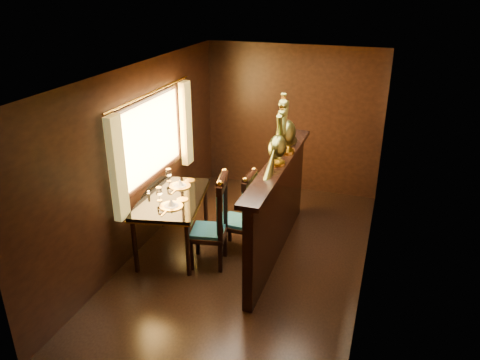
{
  "coord_description": "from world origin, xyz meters",
  "views": [
    {
      "loc": [
        1.6,
        -5.05,
        3.49
      ],
      "look_at": [
        -0.22,
        0.38,
        0.99
      ],
      "focal_mm": 35.0,
      "sensor_mm": 36.0,
      "label": 1
    }
  ],
  "objects": [
    {
      "name": "partition",
      "position": [
        0.32,
        0.3,
        0.71
      ],
      "size": [
        0.26,
        2.7,
        1.36
      ],
      "color": "black",
      "rests_on": "ground"
    },
    {
      "name": "peacock_left",
      "position": [
        0.33,
        0.17,
        1.72
      ],
      "size": [
        0.22,
        0.6,
        0.71
      ],
      "primitive_type": null,
      "color": "#1A502D",
      "rests_on": "partition"
    },
    {
      "name": "chair_right",
      "position": [
        -0.11,
        0.22,
        0.62
      ],
      "size": [
        0.44,
        0.48,
        1.19
      ],
      "rotation": [
        0.0,
        0.0,
        -0.04
      ],
      "color": "black",
      "rests_on": "ground"
    },
    {
      "name": "room_shell",
      "position": [
        -0.09,
        0.02,
        1.58
      ],
      "size": [
        3.04,
        5.04,
        2.52
      ],
      "color": "black",
      "rests_on": "ground"
    },
    {
      "name": "chair_left",
      "position": [
        -0.34,
        -0.18,
        0.67
      ],
      "size": [
        0.54,
        0.56,
        1.29
      ],
      "rotation": [
        0.0,
        0.0,
        0.19
      ],
      "color": "black",
      "rests_on": "ground"
    },
    {
      "name": "peacock_right",
      "position": [
        0.33,
        0.61,
        1.78
      ],
      "size": [
        0.26,
        0.7,
        0.84
      ],
      "primitive_type": null,
      "color": "#1A502D",
      "rests_on": "partition"
    },
    {
      "name": "ground",
      "position": [
        0.0,
        0.0,
        0.0
      ],
      "size": [
        5.0,
        5.0,
        0.0
      ],
      "primitive_type": "plane",
      "color": "black",
      "rests_on": "ground"
    },
    {
      "name": "dining_table",
      "position": [
        -1.05,
        -0.02,
        0.72
      ],
      "size": [
        1.08,
        1.49,
        1.0
      ],
      "rotation": [
        0.0,
        0.0,
        0.21
      ],
      "color": "black",
      "rests_on": "ground"
    }
  ]
}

